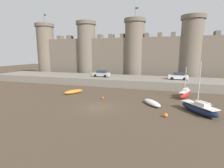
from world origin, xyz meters
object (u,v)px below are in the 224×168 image
at_px(mooring_buoy_off_centre, 103,98).
at_px(car_quay_west, 178,76).
at_px(sailboat_midflat_centre, 199,108).
at_px(sailboat_foreground_centre, 185,94).
at_px(mooring_buoy_near_shore, 166,115).
at_px(rowboat_foreground_right, 74,92).
at_px(rowboat_midflat_left, 152,103).
at_px(car_quay_centre_east, 101,74).

bearing_deg(mooring_buoy_off_centre, car_quay_west, 48.83).
bearing_deg(sailboat_midflat_centre, car_quay_west, 94.86).
relative_size(sailboat_foreground_centre, mooring_buoy_near_shore, 10.45).
xyz_separation_m(sailboat_foreground_centre, mooring_buoy_off_centre, (-12.99, -4.86, -0.48)).
height_order(sailboat_foreground_centre, rowboat_foreground_right, sailboat_foreground_centre).
bearing_deg(mooring_buoy_off_centre, rowboat_midflat_left, -7.34).
xyz_separation_m(rowboat_midflat_left, mooring_buoy_near_shore, (1.91, -4.56, -0.11)).
distance_m(sailboat_foreground_centre, car_quay_centre_east, 20.35).
distance_m(rowboat_foreground_right, sailboat_midflat_centre, 21.14).
bearing_deg(sailboat_foreground_centre, rowboat_foreground_right, -172.12).
height_order(mooring_buoy_off_centre, car_quay_centre_east, car_quay_centre_east).
bearing_deg(sailboat_foreground_centre, car_quay_west, 93.28).
xyz_separation_m(mooring_buoy_near_shore, mooring_buoy_off_centre, (-9.95, 5.60, -0.06)).
bearing_deg(mooring_buoy_off_centre, car_quay_centre_east, 111.11).
relative_size(rowboat_midflat_left, rowboat_foreground_right, 1.03).
xyz_separation_m(mooring_buoy_off_centre, car_quay_centre_east, (-5.27, 13.66, 2.32)).
distance_m(mooring_buoy_near_shore, car_quay_west, 20.12).
xyz_separation_m(rowboat_foreground_right, mooring_buoy_off_centre, (6.58, -2.15, -0.19)).
distance_m(sailboat_midflat_centre, car_quay_centre_east, 25.48).
height_order(rowboat_midflat_left, car_quay_west, car_quay_west).
distance_m(rowboat_midflat_left, mooring_buoy_near_shore, 4.95).
relative_size(sailboat_foreground_centre, rowboat_midflat_left, 1.32).
relative_size(rowboat_midflat_left, mooring_buoy_near_shore, 7.89).
relative_size(rowboat_foreground_right, sailboat_midflat_centre, 0.60).
xyz_separation_m(mooring_buoy_near_shore, car_quay_west, (2.50, 19.83, 2.26)).
height_order(mooring_buoy_off_centre, car_quay_west, car_quay_west).
height_order(sailboat_midflat_centre, car_quay_centre_east, sailboat_midflat_centre).
distance_m(sailboat_foreground_centre, mooring_buoy_near_shore, 10.90).
relative_size(sailboat_foreground_centre, car_quay_centre_east, 1.27).
height_order(rowboat_foreground_right, car_quay_west, car_quay_west).
bearing_deg(mooring_buoy_off_centre, mooring_buoy_near_shore, -29.36).
distance_m(sailboat_foreground_centre, rowboat_foreground_right, 19.76).
distance_m(sailboat_midflat_centre, car_quay_west, 17.40).
relative_size(sailboat_midflat_centre, car_quay_west, 1.56).
xyz_separation_m(rowboat_foreground_right, mooring_buoy_near_shore, (16.53, -7.75, -0.13)).
bearing_deg(car_quay_west, sailboat_foreground_centre, -86.72).
bearing_deg(rowboat_midflat_left, mooring_buoy_off_centre, 172.66).
relative_size(mooring_buoy_near_shore, car_quay_west, 0.12).
bearing_deg(rowboat_midflat_left, sailboat_foreground_centre, 50.01).
distance_m(mooring_buoy_near_shore, car_quay_centre_east, 24.65).
height_order(rowboat_midflat_left, mooring_buoy_near_shore, rowboat_midflat_left).
height_order(rowboat_midflat_left, car_quay_centre_east, car_quay_centre_east).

